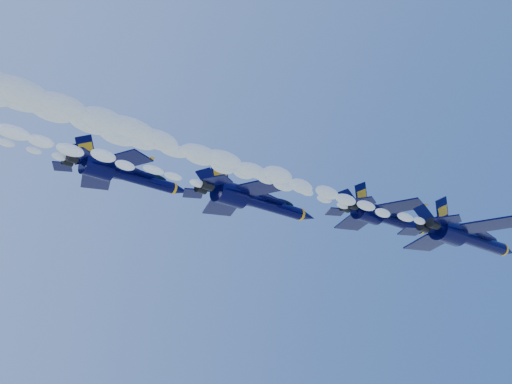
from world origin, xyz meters
TOP-DOWN VIEW (x-y plane):
  - jet_lead at (14.89, -15.23)m, footprint 18.13×14.87m
  - smoke_trail_jet_lead at (-19.62, -15.23)m, footprint 53.53×2.17m
  - jet_second at (11.29, -6.34)m, footprint 16.80×13.78m
  - smoke_trail_jet_second at (-22.66, -6.34)m, footprint 53.53×2.01m
  - jet_third at (-4.30, 1.09)m, footprint 18.20×14.93m
  - jet_fourth at (-15.65, 13.90)m, footprint 18.01×14.78m

SIDE VIEW (x-z plane):
  - smoke_trail_jet_lead at x=-19.62m, z-range 146.72..148.66m
  - jet_lead at x=14.89m, z-range 144.76..151.50m
  - smoke_trail_jet_second at x=-22.66m, z-range 150.97..152.77m
  - jet_second at x=11.29m, z-range 149.18..155.42m
  - jet_third at x=-4.30m, z-range 149.67..156.43m
  - jet_fourth at x=-15.65m, z-range 154.48..161.17m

